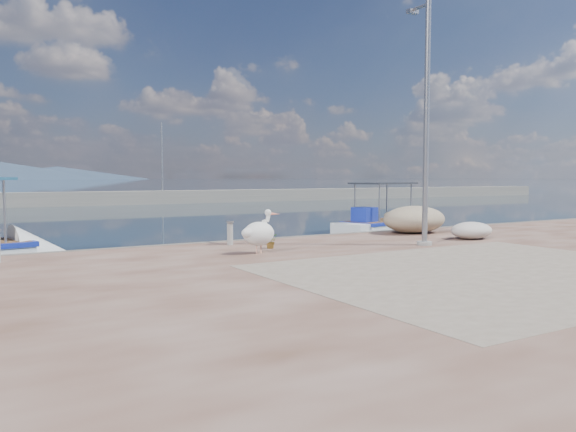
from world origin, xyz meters
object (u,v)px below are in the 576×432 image
Objects in this scene: boat_right at (382,228)px; pelican at (259,233)px; lamp_post at (426,132)px; bollard_near at (230,232)px.

pelican is (-9.81, -6.65, 0.83)m from boat_right.
boat_right is 9.60m from lamp_post.
lamp_post is at bearing -135.79° from boat_right.
lamp_post is (-4.80, -7.49, 3.59)m from boat_right.
boat_right reaches higher than bollard_near.
pelican is 0.17× the size of lamp_post.
pelican is at bearing 170.50° from lamp_post.
lamp_post reaches higher than boat_right.
boat_right is at bearing 25.28° from bollard_near.
bollard_near is at bearing -167.88° from boat_right.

